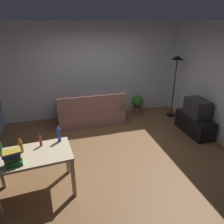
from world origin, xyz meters
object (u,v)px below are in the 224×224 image
object	(u,v)px
couch	(91,113)
torchiere_lamp	(176,70)
bottle_amber	(21,146)
tv	(197,108)
tv_stand	(194,124)
bottle_red	(41,141)
bottle_blue	(59,135)
book_stack	(13,158)
potted_plant	(138,103)
bottle_green	(0,148)
desk	(33,160)

from	to	relation	value
couch	torchiere_lamp	world-z (taller)	torchiere_lamp
bottle_amber	tv	bearing A→B (deg)	14.07
tv_stand	bottle_red	world-z (taller)	bottle_red
torchiere_lamp	bottle_amber	world-z (taller)	torchiere_lamp
bottle_blue	book_stack	xyz separation A→B (m)	(-0.67, -0.48, -0.02)
torchiere_lamp	bottle_red	distance (m)	4.23
torchiere_lamp	bottle_amber	bearing A→B (deg)	-151.81
book_stack	potted_plant	bearing A→B (deg)	42.97
torchiere_lamp	bottle_red	bearing A→B (deg)	-151.24
tv_stand	torchiere_lamp	distance (m)	1.63
tv	bottle_blue	size ratio (longest dim) A/B	2.06
tv_stand	bottle_red	xyz separation A→B (m)	(-3.68, -0.89, 0.62)
bottle_green	book_stack	distance (m)	0.38
bottle_red	bottle_blue	xyz separation A→B (m)	(0.30, 0.07, 0.03)
tv_stand	couch	bearing A→B (deg)	62.51
torchiere_lamp	desk	world-z (taller)	torchiere_lamp
bottle_green	bottle_red	world-z (taller)	bottle_green
tv_stand	tv	distance (m)	0.46
book_stack	bottle_amber	bearing A→B (deg)	76.97
tv_stand	torchiere_lamp	world-z (taller)	torchiere_lamp
couch	book_stack	distance (m)	3.08
book_stack	bottle_blue	bearing A→B (deg)	35.84
tv	desk	bearing A→B (deg)	106.03
desk	bottle_green	bearing A→B (deg)	162.07
tv_stand	bottle_amber	xyz separation A→B (m)	(-3.97, -1.00, 0.63)
torchiere_lamp	bottle_red	world-z (taller)	torchiere_lamp
bottle_green	bottle_red	distance (m)	0.60
couch	tv_stand	bearing A→B (deg)	152.51
couch	torchiere_lamp	xyz separation A→B (m)	(2.47, -0.15, 1.11)
tv	bottle_blue	bearing A→B (deg)	103.60
tv	book_stack	distance (m)	4.25
desk	bottle_red	distance (m)	0.32
bottle_green	bottle_red	bearing A→B (deg)	9.92
potted_plant	bottle_blue	world-z (taller)	bottle_blue
bottle_red	tv_stand	bearing A→B (deg)	13.56
couch	bottle_amber	xyz separation A→B (m)	(-1.51, -2.28, 0.56)
potted_plant	book_stack	world-z (taller)	book_stack
bottle_amber	bottle_red	size ratio (longest dim) A/B	1.12
bottle_green	bottle_red	size ratio (longest dim) A/B	1.18
tv_stand	bottle_amber	world-z (taller)	bottle_amber
bottle_amber	book_stack	bearing A→B (deg)	-103.03
tv_stand	torchiere_lamp	bearing A→B (deg)	0.00
tv	bottle_green	distance (m)	4.39
desk	bottle_blue	size ratio (longest dim) A/B	4.32
bottle_green	bottle_blue	distance (m)	0.91
bottle_red	book_stack	size ratio (longest dim) A/B	0.81
potted_plant	bottle_red	bearing A→B (deg)	-137.86
bottle_red	tv	bearing A→B (deg)	13.54
potted_plant	bottle_green	distance (m)	4.25
torchiere_lamp	book_stack	distance (m)	4.75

